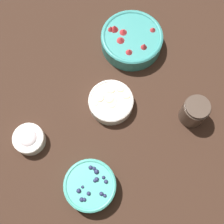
# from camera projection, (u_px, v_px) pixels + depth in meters

# --- Properties ---
(ground_plane) EXTENTS (4.00, 4.00, 0.00)m
(ground_plane) POSITION_uv_depth(u_px,v_px,m) (114.00, 116.00, 1.10)
(ground_plane) COLOR #382319
(bowl_strawberries) EXTENTS (0.23, 0.23, 0.09)m
(bowl_strawberries) POSITION_uv_depth(u_px,v_px,m) (131.00, 39.00, 1.16)
(bowl_strawberries) COLOR teal
(bowl_strawberries) RESTS_ON ground_plane
(bowl_blueberries) EXTENTS (0.17, 0.17, 0.07)m
(bowl_blueberries) POSITION_uv_depth(u_px,v_px,m) (90.00, 186.00, 0.99)
(bowl_blueberries) COLOR #47AD9E
(bowl_blueberries) RESTS_ON ground_plane
(bowl_bananas) EXTENTS (0.16, 0.16, 0.05)m
(bowl_bananas) POSITION_uv_depth(u_px,v_px,m) (111.00, 102.00, 1.09)
(bowl_bananas) COLOR white
(bowl_bananas) RESTS_ON ground_plane
(bowl_cream) EXTENTS (0.10, 0.10, 0.06)m
(bowl_cream) POSITION_uv_depth(u_px,v_px,m) (29.00, 139.00, 1.05)
(bowl_cream) COLOR white
(bowl_cream) RESTS_ON ground_plane
(jar_chocolate) EXTENTS (0.09, 0.09, 0.10)m
(jar_chocolate) POSITION_uv_depth(u_px,v_px,m) (194.00, 112.00, 1.06)
(jar_chocolate) COLOR #4C3D33
(jar_chocolate) RESTS_ON ground_plane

